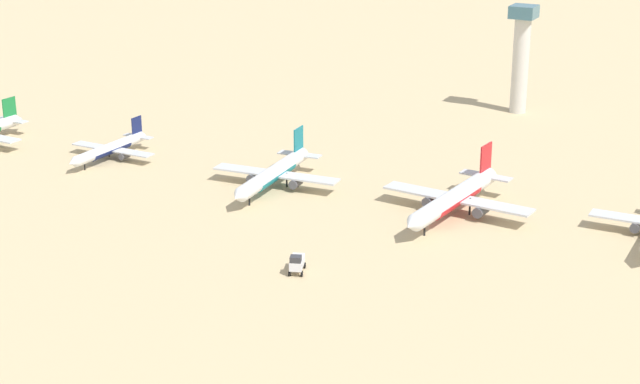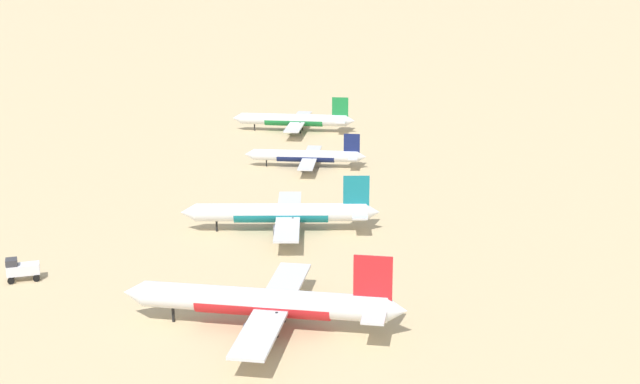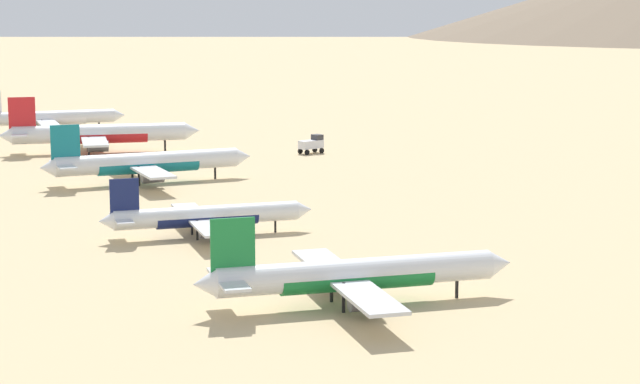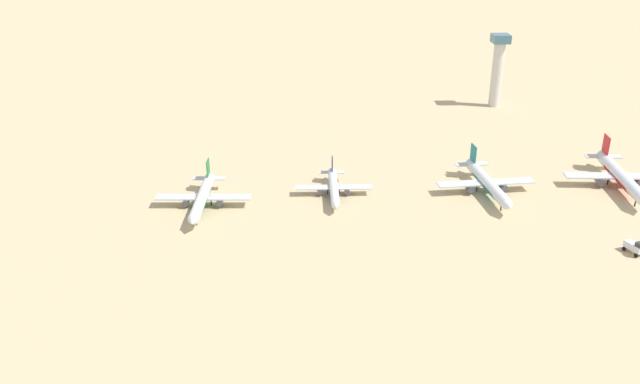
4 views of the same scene
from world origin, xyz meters
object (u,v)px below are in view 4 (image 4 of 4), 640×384
object	(u,v)px
parked_jet_1	(334,187)
service_truck	(635,247)
parked_jet_0	(202,197)
control_tower	(498,67)
parked_jet_3	(620,176)
parked_jet_2	(487,183)

from	to	relation	value
parked_jet_1	service_truck	distance (m)	85.54
parked_jet_1	service_truck	bearing A→B (deg)	61.98
parked_jet_0	service_truck	distance (m)	119.65
parked_jet_0	parked_jet_1	world-z (taller)	parked_jet_0
parked_jet_0	parked_jet_1	xyz separation A→B (m)	(-6.82, 39.39, -0.53)
service_truck	control_tower	distance (m)	133.86
parked_jet_3	control_tower	distance (m)	92.78
parked_jet_1	control_tower	size ratio (longest dim) A/B	0.94
parked_jet_1	service_truck	world-z (taller)	parked_jet_1
parked_jet_0	parked_jet_3	size ratio (longest dim) A/B	0.84
parked_jet_0	parked_jet_3	world-z (taller)	parked_jet_3
parked_jet_0	control_tower	size ratio (longest dim) A/B	1.12
parked_jet_1	parked_jet_2	xyz separation A→B (m)	(0.37, 47.58, 0.80)
parked_jet_1	parked_jet_0	bearing A→B (deg)	-80.17
parked_jet_0	service_truck	size ratio (longest dim) A/B	6.17
parked_jet_0	control_tower	bearing A→B (deg)	130.68
parked_jet_0	control_tower	distance (m)	153.47
parked_jet_0	parked_jet_2	world-z (taller)	parked_jet_2
service_truck	control_tower	xyz separation A→B (m)	(-132.98, 1.00, 15.32)
parked_jet_3	control_tower	bearing A→B (deg)	-171.07
parked_jet_2	parked_jet_0	bearing A→B (deg)	-85.76
parked_jet_1	control_tower	xyz separation A→B (m)	(-92.79, 76.51, 14.57)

